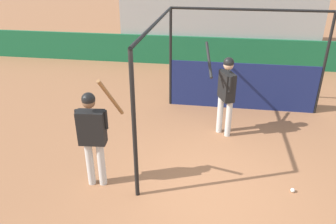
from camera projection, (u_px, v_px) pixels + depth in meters
The scene contains 7 objects.
ground_plane at pixel (205, 190), 5.67m from camera, with size 60.00×60.00×0.00m, color #9E6642.
outfield_wall at pixel (216, 52), 11.74m from camera, with size 24.00×0.12×1.04m.
bleacher_section at pixel (219, 13), 13.12m from camera, with size 7.05×4.00×3.12m.
batting_cage at pixel (246, 76), 7.61m from camera, with size 3.82×3.88×2.56m.
player_batter at pixel (226, 89), 7.00m from camera, with size 0.72×0.83×1.98m.
player_waiting at pixel (93, 132), 5.39m from camera, with size 0.76×0.55×2.06m.
baseball at pixel (293, 190), 5.61m from camera, with size 0.07×0.07×0.07m.
Camera 1 is at (0.05, -4.55, 3.69)m, focal length 35.00 mm.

